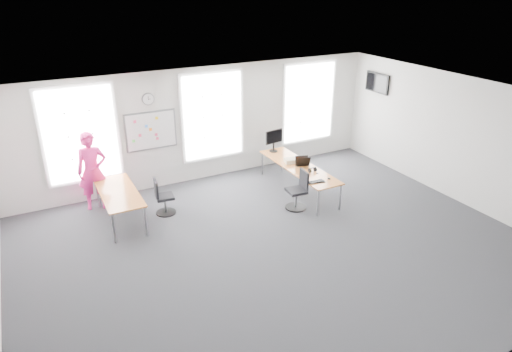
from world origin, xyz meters
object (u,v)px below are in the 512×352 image
person (92,171)px  keyboard (316,182)px  chair_right (298,192)px  headphones (312,170)px  desk_left (119,194)px  chair_left (163,199)px  desk_right (299,168)px  monitor (274,139)px

person → keyboard: person is taller
chair_right → headphones: 0.75m
desk_left → person: (-0.37, 0.91, 0.28)m
headphones → person: bearing=155.1°
chair_left → keyboard: (3.26, -1.42, 0.31)m
desk_left → keyboard: bearing=-20.2°
desk_right → desk_left: bearing=173.1°
person → keyboard: bearing=-19.4°
headphones → keyboard: bearing=-118.1°
desk_right → chair_right: size_ratio=3.00×
chair_right → monitor: bearing=173.0°
chair_left → monitor: bearing=-70.5°
desk_left → desk_right: bearing=-6.9°
desk_right → chair_left: size_ratio=3.23×
desk_right → chair_left: 3.46m
desk_left → monitor: (4.31, 0.66, 0.40)m
desk_right → chair_right: 0.97m
person → desk_left: bearing=-59.0°
keyboard → person: bearing=164.7°
headphones → chair_left: bearing=162.8°
chair_left → desk_left: bearing=88.4°
chair_left → monitor: monitor is taller
chair_right → chair_left: size_ratio=1.07×
headphones → desk_left: bearing=164.1°
desk_left → headphones: (4.45, -1.00, 0.08)m
desk_left → monitor: 4.38m
keyboard → headphones: bearing=78.1°
chair_right → chair_left: bearing=-106.4°
desk_right → keyboard: 1.04m
keyboard → desk_left: bearing=172.7°
person → chair_right: bearing=-18.9°
desk_right → chair_left: chair_left is taller
person → keyboard: 5.19m
chair_left → keyboard: size_ratio=2.19×
desk_right → chair_left: (-3.43, 0.40, -0.26)m
person → monitor: person is taller
chair_left → desk_right: bearing=-90.3°
desk_left → monitor: monitor is taller
person → headphones: 5.19m
chair_right → chair_left: 3.16m
desk_left → chair_right: bearing=-18.9°
desk_right → desk_left: desk_left is taller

